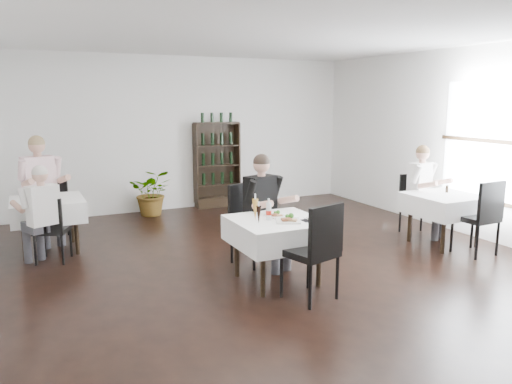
# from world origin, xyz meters

# --- Properties ---
(room_shell) EXTENTS (9.00, 9.00, 9.00)m
(room_shell) POSITION_xyz_m (0.00, 0.00, 1.50)
(room_shell) COLOR black
(room_shell) RESTS_ON ground
(window_right) EXTENTS (0.06, 2.30, 1.85)m
(window_right) POSITION_xyz_m (3.48, 0.00, 1.50)
(window_right) COLOR white
(window_right) RESTS_ON room_shell
(wine_shelf) EXTENTS (0.90, 0.28, 1.75)m
(wine_shelf) POSITION_xyz_m (0.60, 4.31, 0.85)
(wine_shelf) COLOR black
(wine_shelf) RESTS_ON ground
(main_table) EXTENTS (1.03, 1.03, 0.77)m
(main_table) POSITION_xyz_m (-0.30, 0.00, 0.62)
(main_table) COLOR black
(main_table) RESTS_ON ground
(left_table) EXTENTS (0.98, 0.98, 0.77)m
(left_table) POSITION_xyz_m (-2.70, 2.50, 0.62)
(left_table) COLOR black
(left_table) RESTS_ON ground
(right_table) EXTENTS (0.98, 0.98, 0.77)m
(right_table) POSITION_xyz_m (2.70, 0.30, 0.62)
(right_table) COLOR black
(right_table) RESTS_ON ground
(potted_tree) EXTENTS (0.98, 0.92, 0.89)m
(potted_tree) POSITION_xyz_m (-0.79, 4.10, 0.44)
(potted_tree) COLOR #26511B
(potted_tree) RESTS_ON ground
(main_chair_far) EXTENTS (0.63, 0.63, 1.07)m
(main_chair_far) POSITION_xyz_m (-0.28, 0.83, 0.61)
(main_chair_far) COLOR black
(main_chair_far) RESTS_ON ground
(main_chair_near) EXTENTS (0.61, 0.62, 1.09)m
(main_chair_near) POSITION_xyz_m (-0.20, -0.71, 0.62)
(main_chair_near) COLOR black
(main_chair_near) RESTS_ON ground
(left_chair_far) EXTENTS (0.56, 0.56, 0.92)m
(left_chair_far) POSITION_xyz_m (-2.59, 3.27, 0.53)
(left_chair_far) COLOR black
(left_chair_far) RESTS_ON ground
(left_chair_near) EXTENTS (0.54, 0.54, 0.90)m
(left_chair_near) POSITION_xyz_m (-2.71, 1.91, 0.52)
(left_chair_near) COLOR black
(left_chair_near) RESTS_ON ground
(right_chair_far) EXTENTS (0.54, 0.55, 0.97)m
(right_chair_far) POSITION_xyz_m (2.76, 0.98, 0.55)
(right_chair_far) COLOR black
(right_chair_far) RESTS_ON ground
(right_chair_near) EXTENTS (0.51, 0.52, 1.08)m
(right_chair_near) POSITION_xyz_m (2.76, -0.33, 0.61)
(right_chair_near) COLOR black
(right_chair_near) RESTS_ON ground
(diner_main) EXTENTS (0.64, 0.68, 1.49)m
(diner_main) POSITION_xyz_m (-0.19, 0.54, 0.86)
(diner_main) COLOR #3F4047
(diner_main) RESTS_ON ground
(diner_left_far) EXTENTS (0.69, 0.74, 1.64)m
(diner_left_far) POSITION_xyz_m (-2.74, 2.99, 0.95)
(diner_left_far) COLOR #3F4047
(diner_left_far) RESTS_ON ground
(diner_left_near) EXTENTS (0.60, 0.63, 1.35)m
(diner_left_near) POSITION_xyz_m (-2.82, 1.84, 0.78)
(diner_left_near) COLOR #3F4047
(diner_left_near) RESTS_ON ground
(diner_right_far) EXTENTS (0.61, 0.65, 1.46)m
(diner_right_far) POSITION_xyz_m (2.78, 0.81, 0.85)
(diner_right_far) COLOR #3F4047
(diner_right_far) RESTS_ON ground
(plate_far) EXTENTS (0.26, 0.26, 0.07)m
(plate_far) POSITION_xyz_m (-0.24, 0.14, 0.79)
(plate_far) COLOR white
(plate_far) RESTS_ON main_table
(plate_near) EXTENTS (0.37, 0.37, 0.09)m
(plate_near) POSITION_xyz_m (-0.23, -0.15, 0.79)
(plate_near) COLOR white
(plate_near) RESTS_ON main_table
(pilsner_dark) EXTENTS (0.06, 0.06, 0.26)m
(pilsner_dark) POSITION_xyz_m (-0.58, -0.09, 0.88)
(pilsner_dark) COLOR black
(pilsner_dark) RESTS_ON main_table
(pilsner_lager) EXTENTS (0.08, 0.08, 0.32)m
(pilsner_lager) POSITION_xyz_m (-0.56, 0.06, 0.90)
(pilsner_lager) COLOR #BE8730
(pilsner_lager) RESTS_ON main_table
(coke_bottle) EXTENTS (0.07, 0.07, 0.26)m
(coke_bottle) POSITION_xyz_m (-0.40, 0.02, 0.87)
(coke_bottle) COLOR silver
(coke_bottle) RESTS_ON main_table
(napkin_cutlery) EXTENTS (0.17, 0.19, 0.02)m
(napkin_cutlery) POSITION_xyz_m (0.01, -0.22, 0.78)
(napkin_cutlery) COLOR black
(napkin_cutlery) RESTS_ON main_table
(pepper_mill) EXTENTS (0.04, 0.04, 0.11)m
(pepper_mill) POSITION_xyz_m (2.86, 0.42, 0.83)
(pepper_mill) COLOR black
(pepper_mill) RESTS_ON right_table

